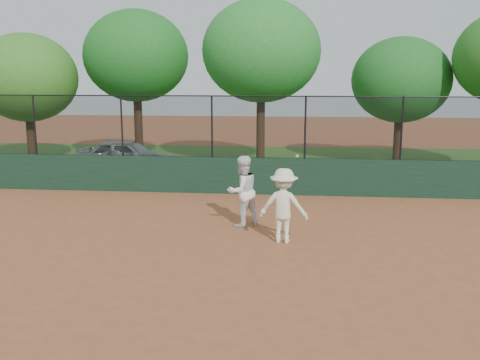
# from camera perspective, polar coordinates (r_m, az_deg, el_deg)

# --- Properties ---
(ground) EXTENTS (80.00, 80.00, 0.00)m
(ground) POSITION_cam_1_polar(r_m,az_deg,el_deg) (11.93, -4.94, -7.62)
(ground) COLOR #9E5833
(ground) RESTS_ON ground
(back_wall) EXTENTS (26.00, 0.20, 1.20)m
(back_wall) POSITION_cam_1_polar(r_m,az_deg,el_deg) (17.53, -1.34, 0.50)
(back_wall) COLOR #183623
(back_wall) RESTS_ON ground
(grass_strip) EXTENTS (36.00, 12.00, 0.01)m
(grass_strip) POSITION_cam_1_polar(r_m,az_deg,el_deg) (23.51, 0.48, 1.74)
(grass_strip) COLOR #2B541A
(grass_strip) RESTS_ON ground
(parked_car) EXTENTS (4.00, 1.83, 1.33)m
(parked_car) POSITION_cam_1_polar(r_m,az_deg,el_deg) (21.75, -11.96, 2.50)
(parked_car) COLOR #A5AAAF
(parked_car) RESTS_ON ground
(player_second) EXTENTS (1.12, 1.10, 1.82)m
(player_second) POSITION_cam_1_polar(r_m,az_deg,el_deg) (13.68, 0.25, -1.18)
(player_second) COLOR white
(player_second) RESTS_ON ground
(player_main) EXTENTS (1.21, 0.82, 2.12)m
(player_main) POSITION_cam_1_polar(r_m,az_deg,el_deg) (12.36, 4.67, -2.75)
(player_main) COLOR white
(player_main) RESTS_ON ground
(fence_assembly) EXTENTS (26.00, 0.06, 2.00)m
(fence_assembly) POSITION_cam_1_polar(r_m,az_deg,el_deg) (17.31, -1.46, 5.83)
(fence_assembly) COLOR black
(fence_assembly) RESTS_ON back_wall
(tree_0) EXTENTS (4.26, 3.88, 5.57)m
(tree_0) POSITION_cam_1_polar(r_m,az_deg,el_deg) (24.49, -21.80, 10.07)
(tree_0) COLOR #412A17
(tree_0) RESTS_ON ground
(tree_1) EXTENTS (4.50, 4.09, 6.59)m
(tree_1) POSITION_cam_1_polar(r_m,az_deg,el_deg) (23.82, -11.04, 12.83)
(tree_1) COLOR #3F2815
(tree_1) RESTS_ON ground
(tree_2) EXTENTS (4.82, 4.38, 6.88)m
(tree_2) POSITION_cam_1_polar(r_m,az_deg,el_deg) (22.22, 2.27, 13.57)
(tree_2) COLOR #432B18
(tree_2) RESTS_ON ground
(tree_3) EXTENTS (4.13, 3.75, 5.42)m
(tree_3) POSITION_cam_1_polar(r_m,az_deg,el_deg) (23.70, 16.80, 10.15)
(tree_3) COLOR #3F2715
(tree_3) RESTS_ON ground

